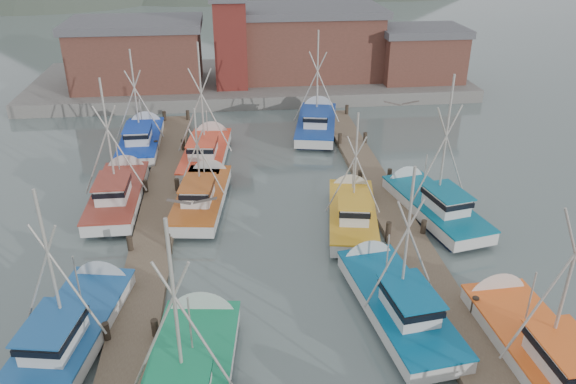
{
  "coord_description": "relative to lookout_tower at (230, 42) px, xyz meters",
  "views": [
    {
      "loc": [
        -2.47,
        -21.07,
        16.39
      ],
      "look_at": [
        0.58,
        6.54,
        2.6
      ],
      "focal_mm": 35.0,
      "sensor_mm": 36.0,
      "label": 1
    }
  ],
  "objects": [
    {
      "name": "boat_6",
      "position": [
        -7.43,
        -34.45,
        -4.87
      ],
      "size": [
        4.44,
        9.6,
        8.36
      ],
      "rotation": [
        0.0,
        0.0,
        -0.18
      ],
      "color": "black",
      "rests_on": "ground"
    },
    {
      "name": "lookout_tower",
      "position": [
        0.0,
        0.0,
        0.0
      ],
      "size": [
        3.6,
        3.6,
        8.5
      ],
      "color": "maroon",
      "rests_on": "quay"
    },
    {
      "name": "boat_4",
      "position": [
        -2.47,
        -37.98,
        -4.87
      ],
      "size": [
        4.34,
        10.44,
        9.0
      ],
      "rotation": [
        0.0,
        0.0,
        -0.12
      ],
      "color": "black",
      "rests_on": "ground"
    },
    {
      "name": "shed_center",
      "position": [
        8.0,
        4.0,
        -0.86
      ],
      "size": [
        14.84,
        9.54,
        6.9
      ],
      "color": "brown",
      "rests_on": "quay"
    },
    {
      "name": "boat_11",
      "position": [
        11.39,
        -25.17,
        -4.87
      ],
      "size": [
        4.5,
        9.31,
        9.56
      ],
      "rotation": [
        0.0,
        0.0,
        0.21
      ],
      "color": "black",
      "rests_on": "ground"
    },
    {
      "name": "boat_9",
      "position": [
        6.46,
        -25.63,
        -4.87
      ],
      "size": [
        4.01,
        8.79,
        7.67
      ],
      "rotation": [
        0.0,
        0.0,
        -0.18
      ],
      "color": "black",
      "rests_on": "ground"
    },
    {
      "name": "dock_right",
      "position": [
        9.0,
        -28.96,
        -5.34
      ],
      "size": [
        2.3,
        46.0,
        1.5
      ],
      "color": "#4C3B2F",
      "rests_on": "ground"
    },
    {
      "name": "boat_14",
      "position": [
        -7.29,
        -12.09,
        -4.87
      ],
      "size": [
        3.57,
        9.15,
        8.55
      ],
      "rotation": [
        0.0,
        0.0,
        0.01
      ],
      "color": "black",
      "rests_on": "ground"
    },
    {
      "name": "boat_5",
      "position": [
        6.56,
        -34.02,
        -4.87
      ],
      "size": [
        3.97,
        9.42,
        8.36
      ],
      "rotation": [
        0.0,
        0.0,
        0.13
      ],
      "color": "black",
      "rests_on": "ground"
    },
    {
      "name": "ground",
      "position": [
        2.0,
        -33.0,
        -5.55
      ],
      "size": [
        260.0,
        260.0,
        0.0
      ],
      "primitive_type": "plane",
      "color": "#4C5B58",
      "rests_on": "ground"
    },
    {
      "name": "shed_right",
      "position": [
        19.0,
        1.0,
        -1.71
      ],
      "size": [
        8.48,
        6.36,
        5.2
      ],
      "color": "brown",
      "rests_on": "quay"
    },
    {
      "name": "quay",
      "position": [
        2.0,
        4.0,
        -4.95
      ],
      "size": [
        44.0,
        16.0,
        1.2
      ],
      "primitive_type": "cube",
      "color": "slate",
      "rests_on": "ground"
    },
    {
      "name": "dock_left",
      "position": [
        -5.0,
        -28.96,
        -5.34
      ],
      "size": [
        2.3,
        46.0,
        1.5
      ],
      "color": "#4C3B2F",
      "rests_on": "ground"
    },
    {
      "name": "gull_near",
      "position": [
        -1.72,
        -38.57,
        2.93
      ],
      "size": [
        1.55,
        0.62,
        0.24
      ],
      "rotation": [
        0.0,
        0.0,
        -0.07
      ],
      "color": "slate",
      "rests_on": "ground"
    },
    {
      "name": "boat_10",
      "position": [
        -7.57,
        -21.46,
        -4.87
      ],
      "size": [
        3.72,
        9.2,
        8.98
      ],
      "rotation": [
        0.0,
        0.0,
        -0.0
      ],
      "color": "black",
      "rests_on": "ground"
    },
    {
      "name": "gull_far",
      "position": [
        6.96,
        -31.34,
        3.49
      ],
      "size": [
        1.55,
        0.63,
        0.24
      ],
      "rotation": [
        0.0,
        0.0,
        -0.14
      ],
      "color": "slate",
      "rests_on": "ground"
    },
    {
      "name": "boat_12",
      "position": [
        -2.21,
        -15.31,
        -4.87
      ],
      "size": [
        3.89,
        9.55,
        9.63
      ],
      "rotation": [
        0.0,
        0.0,
        -0.11
      ],
      "color": "black",
      "rests_on": "ground"
    },
    {
      "name": "boat_13",
      "position": [
        6.86,
        -9.75,
        -4.87
      ],
      "size": [
        4.84,
        10.09,
        9.28
      ],
      "rotation": [
        0.0,
        0.0,
        -0.2
      ],
      "color": "black",
      "rests_on": "ground"
    },
    {
      "name": "shed_left",
      "position": [
        -9.0,
        2.0,
        -1.21
      ],
      "size": [
        12.72,
        8.48,
        6.2
      ],
      "color": "brown",
      "rests_on": "quay"
    },
    {
      "name": "boat_7",
      "position": [
        11.46,
        -37.73,
        -4.86
      ],
      "size": [
        4.16,
        9.63,
        10.27
      ],
      "rotation": [
        0.0,
        0.0,
        0.04
      ],
      "color": "black",
      "rests_on": "ground"
    },
    {
      "name": "boat_8",
      "position": [
        -2.32,
        -22.44,
        -4.88
      ],
      "size": [
        3.82,
        9.03,
        7.25
      ],
      "rotation": [
        0.0,
        0.0,
        -0.13
      ],
      "color": "black",
      "rests_on": "ground"
    }
  ]
}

